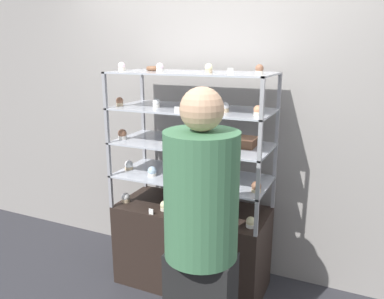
% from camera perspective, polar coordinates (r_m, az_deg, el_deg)
% --- Properties ---
extents(ground_plane, '(20.00, 20.00, 0.00)m').
position_cam_1_polar(ground_plane, '(3.25, 0.00, -19.53)').
color(ground_plane, '#2D2D33').
extents(back_wall, '(8.00, 0.05, 2.60)m').
position_cam_1_polar(back_wall, '(3.10, 3.11, 4.92)').
color(back_wall, gray).
rests_on(back_wall, ground_plane).
extents(display_base, '(1.16, 0.53, 0.66)m').
position_cam_1_polar(display_base, '(3.07, 0.00, -14.44)').
color(display_base, black).
rests_on(display_base, ground_plane).
extents(display_riser_lower, '(1.16, 0.53, 0.26)m').
position_cam_1_polar(display_riser_lower, '(2.84, 0.00, -4.31)').
color(display_riser_lower, '#99999E').
rests_on(display_riser_lower, display_base).
extents(display_riser_middle, '(1.16, 0.53, 0.26)m').
position_cam_1_polar(display_riser_middle, '(2.76, 0.00, 0.73)').
color(display_riser_middle, '#99999E').
rests_on(display_riser_middle, display_riser_lower).
extents(display_riser_upper, '(1.16, 0.53, 0.26)m').
position_cam_1_polar(display_riser_upper, '(2.71, 0.00, 6.00)').
color(display_riser_upper, '#99999E').
rests_on(display_riser_upper, display_riser_middle).
extents(display_riser_top, '(1.16, 0.53, 0.26)m').
position_cam_1_polar(display_riser_top, '(2.68, 0.00, 11.42)').
color(display_riser_top, '#99999E').
rests_on(display_riser_top, display_riser_upper).
extents(layer_cake_centerpiece, '(0.19, 0.19, 0.10)m').
position_cam_1_polar(layer_cake_centerpiece, '(2.91, 1.48, -7.84)').
color(layer_cake_centerpiece, beige).
rests_on(layer_cake_centerpiece, display_base).
extents(sheet_cake_frosted, '(0.26, 0.15, 0.07)m').
position_cam_1_polar(sheet_cake_frosted, '(2.67, 6.91, 1.25)').
color(sheet_cake_frosted, brown).
rests_on(sheet_cake_frosted, display_riser_middle).
extents(cupcake_0, '(0.07, 0.07, 0.08)m').
position_cam_1_polar(cupcake_0, '(3.05, -10.09, -7.26)').
color(cupcake_0, '#CCB28C').
rests_on(cupcake_0, display_base).
extents(cupcake_1, '(0.07, 0.07, 0.08)m').
position_cam_1_polar(cupcake_1, '(2.87, -4.21, -8.57)').
color(cupcake_1, beige).
rests_on(cupcake_1, display_base).
extents(cupcake_2, '(0.07, 0.07, 0.08)m').
position_cam_1_polar(cupcake_2, '(2.64, 8.94, -10.91)').
color(cupcake_2, white).
rests_on(cupcake_2, display_base).
extents(price_tag_0, '(0.04, 0.00, 0.04)m').
position_cam_1_polar(price_tag_0, '(2.81, -6.26, -9.40)').
color(price_tag_0, white).
rests_on(price_tag_0, display_base).
extents(cupcake_3, '(0.07, 0.07, 0.07)m').
position_cam_1_polar(cupcake_3, '(3.01, -9.60, -2.40)').
color(cupcake_3, '#CCB28C').
rests_on(cupcake_3, display_riser_lower).
extents(cupcake_4, '(0.07, 0.07, 0.07)m').
position_cam_1_polar(cupcake_4, '(2.83, -6.10, -3.36)').
color(cupcake_4, white).
rests_on(cupcake_4, display_riser_lower).
extents(cupcake_5, '(0.07, 0.07, 0.07)m').
position_cam_1_polar(cupcake_5, '(2.73, -1.08, -4.00)').
color(cupcake_5, '#CCB28C').
rests_on(cupcake_5, display_riser_lower).
extents(cupcake_6, '(0.07, 0.07, 0.07)m').
position_cam_1_polar(cupcake_6, '(2.66, 4.40, -4.55)').
color(cupcake_6, beige).
rests_on(cupcake_6, display_riser_lower).
extents(cupcake_7, '(0.07, 0.07, 0.07)m').
position_cam_1_polar(cupcake_7, '(2.54, 9.76, -5.66)').
color(cupcake_7, '#CCB28C').
rests_on(cupcake_7, display_riser_lower).
extents(price_tag_1, '(0.04, 0.00, 0.04)m').
position_cam_1_polar(price_tag_1, '(2.55, 0.96, -5.64)').
color(price_tag_1, white).
rests_on(price_tag_1, display_riser_lower).
extents(cupcake_8, '(0.07, 0.07, 0.08)m').
position_cam_1_polar(cupcake_8, '(2.91, -10.57, 2.26)').
color(cupcake_8, white).
rests_on(cupcake_8, display_riser_middle).
extents(cupcake_9, '(0.07, 0.07, 0.08)m').
position_cam_1_polar(cupcake_9, '(2.75, -3.86, 1.77)').
color(cupcake_9, '#CCB28C').
rests_on(cupcake_9, display_riser_middle).
extents(price_tag_2, '(0.04, 0.00, 0.04)m').
position_cam_1_polar(price_tag_2, '(2.52, -1.30, 0.20)').
color(price_tag_2, white).
rests_on(price_tag_2, display_riser_middle).
extents(cupcake_10, '(0.05, 0.05, 0.07)m').
position_cam_1_polar(cupcake_10, '(2.86, -10.97, 7.15)').
color(cupcake_10, '#CCB28C').
rests_on(cupcake_10, display_riser_upper).
extents(cupcake_11, '(0.05, 0.05, 0.07)m').
position_cam_1_polar(cupcake_11, '(2.74, -5.47, 7.03)').
color(cupcake_11, white).
rests_on(cupcake_11, display_riser_upper).
extents(cupcake_12, '(0.05, 0.05, 0.07)m').
position_cam_1_polar(cupcake_12, '(2.64, -0.28, 6.80)').
color(cupcake_12, '#CCB28C').
rests_on(cupcake_12, display_riser_upper).
extents(cupcake_13, '(0.05, 0.05, 0.07)m').
position_cam_1_polar(cupcake_13, '(2.54, 5.06, 6.42)').
color(cupcake_13, '#CCB28C').
rests_on(cupcake_13, display_riser_upper).
extents(cupcake_14, '(0.05, 0.05, 0.07)m').
position_cam_1_polar(cupcake_14, '(2.43, 9.99, 5.84)').
color(cupcake_14, beige).
rests_on(cupcake_14, display_riser_upper).
extents(price_tag_3, '(0.04, 0.00, 0.04)m').
position_cam_1_polar(price_tag_3, '(2.49, -2.32, 6.04)').
color(price_tag_3, white).
rests_on(price_tag_3, display_riser_upper).
extents(cupcake_15, '(0.05, 0.05, 0.06)m').
position_cam_1_polar(cupcake_15, '(2.87, -10.67, 12.31)').
color(cupcake_15, beige).
rests_on(cupcake_15, display_riser_top).
extents(cupcake_16, '(0.05, 0.05, 0.06)m').
position_cam_1_polar(cupcake_16, '(2.65, -4.92, 12.32)').
color(cupcake_16, white).
rests_on(cupcake_16, display_riser_top).
extents(cupcake_17, '(0.05, 0.05, 0.06)m').
position_cam_1_polar(cupcake_17, '(2.52, 2.57, 12.22)').
color(cupcake_17, '#CCB28C').
rests_on(cupcake_17, display_riser_top).
extents(cupcake_18, '(0.05, 0.05, 0.06)m').
position_cam_1_polar(cupcake_18, '(2.40, 10.23, 11.88)').
color(cupcake_18, beige).
rests_on(cupcake_18, display_riser_top).
extents(price_tag_4, '(0.04, 0.00, 0.04)m').
position_cam_1_polar(price_tag_4, '(2.32, 5.87, 11.73)').
color(price_tag_4, white).
rests_on(price_tag_4, display_riser_top).
extents(donut_glazed, '(0.12, 0.12, 0.03)m').
position_cam_1_polar(donut_glazed, '(2.86, -5.76, 12.19)').
color(donut_glazed, brown).
rests_on(donut_glazed, display_riser_top).
extents(customer_figure, '(0.39, 0.39, 1.67)m').
position_cam_1_polar(customer_figure, '(2.03, 1.38, -12.82)').
color(customer_figure, black).
rests_on(customer_figure, ground_plane).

